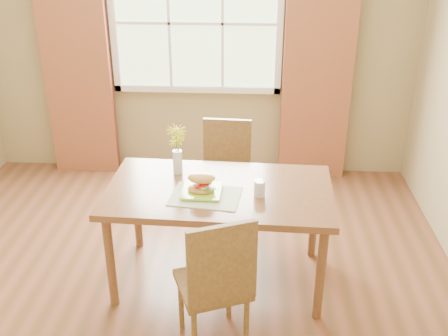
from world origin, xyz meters
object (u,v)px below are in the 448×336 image
Objects in this scene: chair_far at (226,173)px; flower_vase at (177,144)px; croissant_sandwich at (202,183)px; chair_near at (216,280)px; water_glass at (260,189)px; dining_table at (219,198)px.

chair_far is 2.66× the size of flower_vase.
croissant_sandwich is at bearing -57.75° from flower_vase.
chair_near is 1.08m from flower_vase.
chair_near is 0.71m from water_glass.
chair_far is at bearing 56.51° from flower_vase.
croissant_sandwich is at bearing 81.34° from chair_near.
croissant_sandwich is 1.76× the size of water_glass.
croissant_sandwich is at bearing -137.22° from dining_table.
croissant_sandwich is 0.40m from flower_vase.
chair_near reaches higher than water_glass.
water_glass is at bearing -28.10° from flower_vase.
chair_near reaches higher than croissant_sandwich.
flower_vase is at bearing 146.10° from dining_table.
flower_vase is at bearing 151.90° from water_glass.
water_glass is (0.27, -0.08, 0.13)m from dining_table.
chair_near reaches higher than chair_far.
chair_near is at bearing -69.77° from flower_vase.
dining_table is 0.72m from chair_far.
water_glass is (0.38, 0.01, -0.03)m from croissant_sandwich.
dining_table is 1.66× the size of chair_far.
flower_vase is (-0.31, -0.48, 0.45)m from chair_far.
chair_near is at bearing -85.46° from chair_far.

